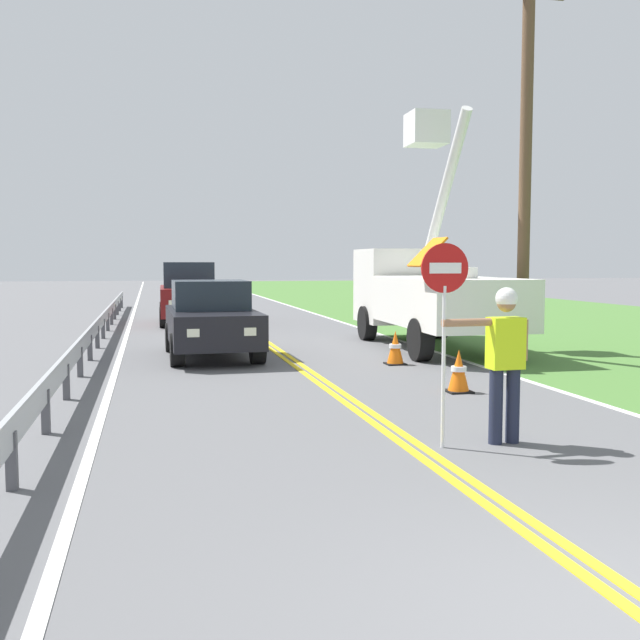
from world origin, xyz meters
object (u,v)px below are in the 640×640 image
traffic_cone_mid (395,348)px  flagger_worker (505,355)px  oncoming_suv_second (188,293)px  utility_bucket_truck (426,290)px  traffic_cone_lead (459,372)px  oncoming_sedan_nearest (211,320)px  stop_sign_paddle (444,298)px  utility_pole_near (526,155)px

traffic_cone_mid → flagger_worker: bearing=-98.0°
oncoming_suv_second → traffic_cone_mid: 11.63m
utility_bucket_truck → traffic_cone_lead: bearing=-106.6°
oncoming_sedan_nearest → oncoming_suv_second: bearing=90.4°
utility_bucket_truck → oncoming_sedan_nearest: (-5.38, -0.83, -0.59)m
flagger_worker → traffic_cone_mid: 6.61m
stop_sign_paddle → utility_bucket_truck: 10.05m
utility_pole_near → oncoming_suv_second: bearing=127.0°
oncoming_suv_second → flagger_worker: bearing=-81.1°
oncoming_suv_second → traffic_cone_mid: size_ratio=6.62×
flagger_worker → utility_bucket_truck: bearing=74.0°
traffic_cone_lead → oncoming_sedan_nearest: bearing=123.6°
traffic_cone_lead → utility_bucket_truck: bearing=73.4°
utility_pole_near → traffic_cone_lead: (-3.66, -4.66, -4.25)m
oncoming_suv_second → utility_bucket_truck: bearing=-56.2°
utility_pole_near → utility_bucket_truck: bearing=140.4°
oncoming_suv_second → traffic_cone_mid: (3.65, -11.02, -0.72)m
oncoming_sedan_nearest → traffic_cone_mid: bearing=-29.8°
utility_pole_near → traffic_cone_mid: utility_pole_near is taller
flagger_worker → traffic_cone_lead: (0.87, 3.23, -0.71)m
flagger_worker → traffic_cone_lead: 3.42m
stop_sign_paddle → utility_pole_near: bearing=56.2°
traffic_cone_lead → flagger_worker: bearing=-105.1°
flagger_worker → oncoming_suv_second: size_ratio=0.39×
oncoming_sedan_nearest → traffic_cone_lead: size_ratio=5.91×
stop_sign_paddle → utility_bucket_truck: (3.47, 9.42, -0.28)m
stop_sign_paddle → utility_pole_near: size_ratio=0.26×
flagger_worker → utility_bucket_truck: size_ratio=0.27×
utility_bucket_truck → utility_pole_near: utility_pole_near is taller
traffic_cone_lead → traffic_cone_mid: size_ratio=1.00×
flagger_worker → oncoming_suv_second: 17.74m
stop_sign_paddle → oncoming_suv_second: 17.68m
stop_sign_paddle → traffic_cone_mid: bearing=75.6°
flagger_worker → oncoming_sedan_nearest: bearing=107.4°
oncoming_suv_second → traffic_cone_lead: (3.61, -14.30, -0.72)m
utility_bucket_truck → traffic_cone_mid: (-1.79, -2.89, -1.09)m
traffic_cone_mid → stop_sign_paddle: bearing=-104.4°
traffic_cone_lead → traffic_cone_mid: 3.28m
utility_pole_near → traffic_cone_mid: size_ratio=12.57×
oncoming_suv_second → traffic_cone_mid: bearing=-71.7°
oncoming_sedan_nearest → traffic_cone_lead: bearing=-56.4°
oncoming_suv_second → utility_pole_near: bearing=-53.0°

